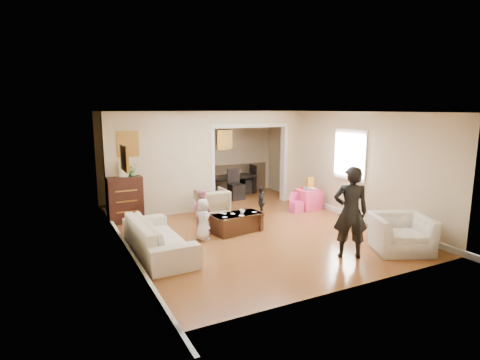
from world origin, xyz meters
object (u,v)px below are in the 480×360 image
sofa (158,236)px  coffee_cup (242,212)px  child_kneel_a (203,219)px  armchair_back (212,202)px  child_kneel_b (202,211)px  cyan_cup (307,189)px  dining_table (227,185)px  coffee_table (237,223)px  dresser (125,199)px  child_toddler (261,202)px  play_table (308,199)px  adult_person (351,212)px  armchair_front (401,234)px  table_lamp (123,169)px

sofa → coffee_cup: size_ratio=21.48×
child_kneel_a → coffee_cup: bearing=-84.5°
armchair_back → child_kneel_b: 1.37m
cyan_cup → dining_table: 2.85m
coffee_table → cyan_cup: bearing=18.7°
dresser → child_toddler: bearing=-20.4°
sofa → play_table: (4.46, 1.38, -0.05)m
adult_person → child_kneel_a: size_ratio=1.96×
sofa → play_table: size_ratio=3.94×
dining_table → child_kneel_b: child_kneel_b is taller
child_kneel_a → child_toddler: (1.90, 0.90, -0.04)m
coffee_table → play_table: size_ratio=1.92×
armchair_back → cyan_cup: bearing=166.3°
armchair_front → child_toddler: bearing=135.9°
play_table → dresser: bearing=167.7°
sofa → armchair_front: 4.57m
dresser → child_kneel_b: size_ratio=1.12×
play_table → child_kneel_b: bearing=-169.8°
armchair_back → table_lamp: 2.30m
dresser → sofa: bearing=-86.3°
armchair_back → coffee_cup: bearing=93.2°
child_kneel_a → adult_person: bearing=-136.6°
armchair_back → coffee_cup: size_ratio=7.23×
sofa → child_toddler: (2.92, 1.24, 0.07)m
coffee_table → cyan_cup: (2.48, 0.84, 0.38)m
sofa → cyan_cup: size_ratio=27.74×
coffee_table → coffee_cup: (0.10, -0.05, 0.25)m
armchair_front → coffee_cup: size_ratio=10.18×
dining_table → cyan_cup: bearing=-75.3°
dresser → table_lamp: size_ratio=3.05×
armchair_front → child_kneel_b: size_ratio=1.07×
dresser → child_toddler: dresser is taller
coffee_table → adult_person: 2.61m
cyan_cup → armchair_back: bearing=166.0°
coffee_cup → child_kneel_a: size_ratio=0.12×
armchair_front → adult_person: size_ratio=0.62×
table_lamp → child_toddler: bearing=-20.4°
play_table → cyan_cup: cyan_cup is taller
coffee_cup → child_kneel_a: (-0.95, -0.10, -0.02)m
sofa → coffee_cup: bearing=-78.3°
dining_table → dresser: bearing=-164.0°
dresser → cyan_cup: dresser is taller
child_kneel_a → armchair_front: bearing=-127.0°
armchair_back → child_toddler: child_toddler is taller
table_lamp → adult_person: 5.24m
cyan_cup → dining_table: (-1.12, 2.60, -0.28)m
coffee_table → child_kneel_b: child_kneel_b is taller
armchair_front → dining_table: armchair_front is taller
play_table → adult_person: adult_person is taller
cyan_cup → coffee_table: bearing=-161.3°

